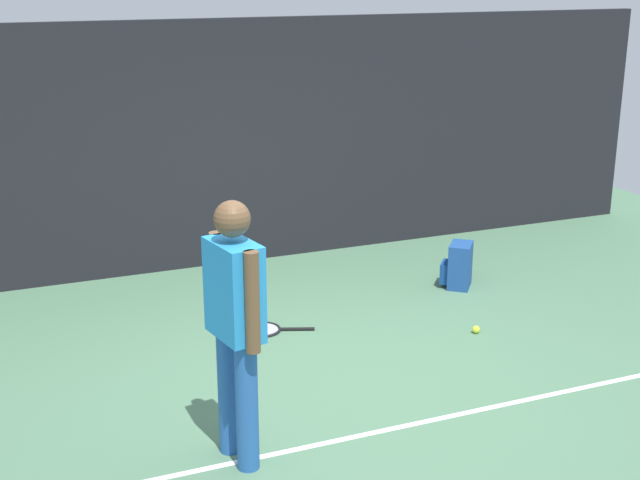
{
  "coord_description": "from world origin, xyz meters",
  "views": [
    {
      "loc": [
        -2.4,
        -5.46,
        3.0
      ],
      "look_at": [
        0.0,
        0.4,
        1.0
      ],
      "focal_mm": 49.01,
      "sensor_mm": 36.0,
      "label": 1
    }
  ],
  "objects": [
    {
      "name": "ground_plane",
      "position": [
        0.0,
        0.0,
        0.0
      ],
      "size": [
        12.0,
        12.0,
        0.0
      ],
      "primitive_type": "plane",
      "color": "#4C7556"
    },
    {
      "name": "back_fence",
      "position": [
        0.0,
        3.0,
        1.25
      ],
      "size": [
        10.0,
        0.1,
        2.51
      ],
      "primitive_type": "cube",
      "color": "black",
      "rests_on": "ground"
    },
    {
      "name": "court_line",
      "position": [
        0.0,
        -0.79,
        0.0
      ],
      "size": [
        9.0,
        0.05,
        0.0
      ],
      "primitive_type": "cube",
      "color": "white",
      "rests_on": "ground"
    },
    {
      "name": "tennis_player",
      "position": [
        -1.03,
        -0.75,
        0.97
      ],
      "size": [
        0.29,
        0.52,
        1.7
      ],
      "rotation": [
        0.0,
        0.0,
        -1.38
      ],
      "color": "#2659A5",
      "rests_on": "ground"
    },
    {
      "name": "tennis_racket",
      "position": [
        -0.22,
        1.11,
        0.01
      ],
      "size": [
        0.64,
        0.42,
        0.03
      ],
      "rotation": [
        0.0,
        0.0,
        2.78
      ],
      "color": "black",
      "rests_on": "ground"
    },
    {
      "name": "backpack",
      "position": [
        1.87,
        1.42,
        0.21
      ],
      "size": [
        0.38,
        0.38,
        0.44
      ],
      "rotation": [
        0.0,
        0.0,
        4.03
      ],
      "color": "#1E478C",
      "rests_on": "ground"
    },
    {
      "name": "tennis_ball_near_player",
      "position": [
        1.43,
        0.38,
        0.03
      ],
      "size": [
        0.07,
        0.07,
        0.07
      ],
      "primitive_type": "sphere",
      "color": "#CCE033",
      "rests_on": "ground"
    }
  ]
}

